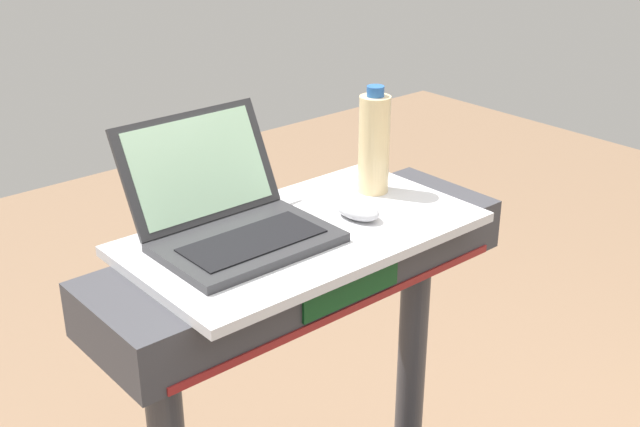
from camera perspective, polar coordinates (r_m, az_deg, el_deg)
The scene contains 4 objects.
desk_board at distance 1.62m, azimuth -1.15°, elevation -1.40°, with size 0.70×0.39×0.02m, color silver.
laptop at distance 1.56m, azimuth -6.24°, elevation -0.21°, with size 0.33×0.32×0.22m.
computer_mouse at distance 1.65m, azimuth 2.67°, elevation 0.20°, with size 0.06×0.10×0.03m, color #B2B2B7.
water_bottle at distance 1.76m, azimuth 3.80°, elevation 4.93°, with size 0.07×0.07×0.24m.
Camera 1 is at (-0.93, -0.43, 1.80)m, focal length 45.75 mm.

